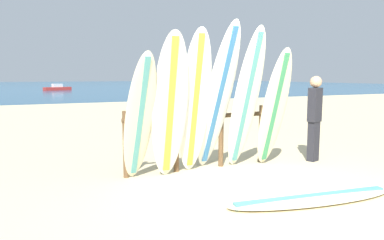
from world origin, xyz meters
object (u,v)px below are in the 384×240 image
(surfboard_leaning_right, at_px, (274,109))
(surfboard_leaning_far_left, at_px, (140,118))
(surfboard_rack, at_px, (199,131))
(surfboard_lying_on_sand, at_px, (312,198))
(small_boat_offshore, at_px, (57,88))
(surfboard_leaning_center_right, at_px, (246,100))
(surfboard_leaning_center_left, at_px, (195,103))
(surfboard_leaning_center, at_px, (218,99))
(surfboard_leaning_left, at_px, (170,107))
(beachgoer_standing, at_px, (314,115))

(surfboard_leaning_right, bearing_deg, surfboard_leaning_far_left, 177.31)
(surfboard_rack, relative_size, surfboard_lying_on_sand, 1.09)
(surfboard_leaning_far_left, distance_m, small_boat_offshore, 36.44)
(surfboard_leaning_center_right, bearing_deg, surfboard_leaning_far_left, 178.06)
(surfboard_leaning_right, bearing_deg, surfboard_rack, 160.04)
(surfboard_leaning_center_left, bearing_deg, surfboard_leaning_right, -6.85)
(surfboard_leaning_right, height_order, surfboard_lying_on_sand, surfboard_leaning_right)
(surfboard_leaning_center, bearing_deg, surfboard_lying_on_sand, -75.42)
(surfboard_leaning_far_left, bearing_deg, surfboard_leaning_center_right, -1.94)
(small_boat_offshore, bearing_deg, surfboard_leaning_left, -91.31)
(surfboard_leaning_left, relative_size, surfboard_leaning_right, 1.10)
(surfboard_leaning_center, bearing_deg, surfboard_leaning_center_right, -11.59)
(surfboard_leaning_far_left, bearing_deg, beachgoer_standing, -0.65)
(beachgoer_standing, distance_m, small_boat_offshore, 36.51)
(surfboard_leaning_center_left, bearing_deg, surfboard_rack, 52.44)
(surfboard_leaning_left, distance_m, surfboard_lying_on_sand, 2.40)
(surfboard_leaning_center, relative_size, surfboard_lying_on_sand, 1.01)
(surfboard_leaning_center_left, bearing_deg, surfboard_leaning_far_left, -176.28)
(surfboard_leaning_left, bearing_deg, surfboard_lying_on_sand, -51.64)
(surfboard_leaning_center, bearing_deg, surfboard_rack, 123.73)
(surfboard_leaning_center_right, relative_size, small_boat_offshore, 0.81)
(surfboard_leaning_left, bearing_deg, surfboard_leaning_center_left, 11.41)
(surfboard_leaning_far_left, bearing_deg, surfboard_leaning_center_left, 3.72)
(surfboard_leaning_far_left, height_order, surfboard_leaning_center_left, surfboard_leaning_center_left)
(small_boat_offshore, bearing_deg, beachgoer_standing, -86.78)
(surfboard_leaning_center, distance_m, beachgoer_standing, 2.05)
(surfboard_leaning_far_left, xyz_separation_m, surfboard_leaning_center, (1.34, 0.04, 0.25))
(surfboard_rack, height_order, surfboard_leaning_center_left, surfboard_leaning_center_left)
(surfboard_leaning_center_left, height_order, surfboard_leaning_center, surfboard_leaning_center)
(surfboard_leaning_center_left, distance_m, surfboard_lying_on_sand, 2.27)
(surfboard_leaning_right, relative_size, small_boat_offshore, 0.70)
(surfboard_leaning_center_left, xyz_separation_m, beachgoer_standing, (2.42, -0.10, -0.29))
(beachgoer_standing, bearing_deg, surfboard_leaning_left, 179.90)
(surfboard_rack, height_order, small_boat_offshore, surfboard_rack)
(surfboard_leaning_center_right, bearing_deg, small_boat_offshore, 90.81)
(surfboard_leaning_center, xyz_separation_m, surfboard_leaning_right, (1.03, -0.15, -0.20))
(surfboard_leaning_center, bearing_deg, surfboard_leaning_far_left, -178.45)
(small_boat_offshore, bearing_deg, surfboard_leaning_right, -88.33)
(surfboard_leaning_center_left, distance_m, surfboard_leaning_right, 1.45)
(surfboard_leaning_left, height_order, surfboard_leaning_center, surfboard_leaning_center)
(beachgoer_standing, bearing_deg, surfboard_leaning_center, 177.89)
(surfboard_leaning_far_left, height_order, small_boat_offshore, surfboard_leaning_far_left)
(surfboard_leaning_far_left, xyz_separation_m, surfboard_leaning_right, (2.37, -0.11, 0.05))
(surfboard_leaning_far_left, relative_size, surfboard_lying_on_sand, 0.80)
(surfboard_rack, distance_m, surfboard_leaning_center_left, 0.62)
(surfboard_leaning_far_left, relative_size, small_boat_offshore, 0.66)
(surfboard_leaning_far_left, bearing_deg, surfboard_leaning_left, -3.94)
(surfboard_leaning_left, height_order, surfboard_leaning_center_left, surfboard_leaning_center_left)
(surfboard_leaning_right, relative_size, surfboard_lying_on_sand, 0.85)
(surfboard_leaning_center_left, xyz_separation_m, surfboard_lying_on_sand, (0.86, -1.77, -1.14))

